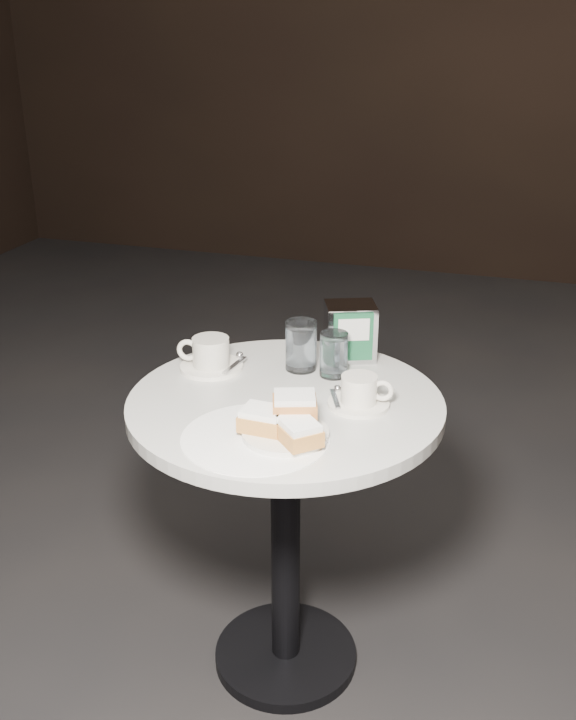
# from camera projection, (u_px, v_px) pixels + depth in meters

# --- Properties ---
(ground) EXTENTS (7.00, 7.00, 0.00)m
(ground) POSITION_uv_depth(u_px,v_px,m) (286.00, 659.00, 2.06)
(ground) COLOR black
(ground) RESTS_ON ground
(cafe_table) EXTENTS (0.70, 0.70, 0.74)m
(cafe_table) POSITION_uv_depth(u_px,v_px,m) (285.00, 476.00, 1.84)
(cafe_table) COLOR black
(cafe_table) RESTS_ON ground
(sugar_spill) EXTENTS (0.38, 0.38, 0.00)m
(sugar_spill) POSITION_uv_depth(u_px,v_px,m) (255.00, 437.00, 1.60)
(sugar_spill) COLOR white
(sugar_spill) RESTS_ON cafe_table
(beignet_plate) EXTENTS (0.23, 0.23, 0.09)m
(beignet_plate) POSITION_uv_depth(u_px,v_px,m) (285.00, 424.00, 1.59)
(beignet_plate) COLOR silver
(beignet_plate) RESTS_ON cafe_table
(coffee_cup_left) EXTENTS (0.17, 0.17, 0.08)m
(coffee_cup_left) POSITION_uv_depth(u_px,v_px,m) (210.00, 356.00, 1.90)
(coffee_cup_left) COLOR white
(coffee_cup_left) RESTS_ON cafe_table
(coffee_cup_right) EXTENTS (0.15, 0.15, 0.07)m
(coffee_cup_right) POSITION_uv_depth(u_px,v_px,m) (360.00, 393.00, 1.72)
(coffee_cup_right) COLOR silver
(coffee_cup_right) RESTS_ON cafe_table
(water_glass_left) EXTENTS (0.10, 0.10, 0.12)m
(water_glass_left) POSITION_uv_depth(u_px,v_px,m) (301.00, 346.00, 1.89)
(water_glass_left) COLOR silver
(water_glass_left) RESTS_ON cafe_table
(water_glass_right) EXTENTS (0.07, 0.07, 0.11)m
(water_glass_right) POSITION_uv_depth(u_px,v_px,m) (334.00, 355.00, 1.86)
(water_glass_right) COLOR silver
(water_glass_right) RESTS_ON cafe_table
(napkin_dispenser) EXTENTS (0.15, 0.13, 0.14)m
(napkin_dispenser) POSITION_uv_depth(u_px,v_px,m) (350.00, 332.00, 1.95)
(napkin_dispenser) COLOR silver
(napkin_dispenser) RESTS_ON cafe_table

